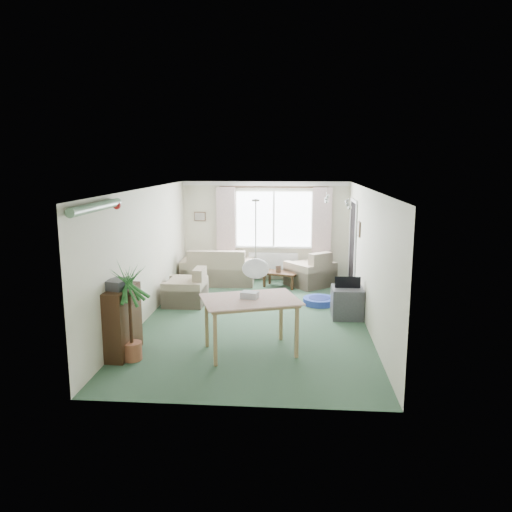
# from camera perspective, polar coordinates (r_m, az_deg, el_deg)

# --- Properties ---
(ground) EXTENTS (6.50, 6.50, 0.00)m
(ground) POSITION_cam_1_polar(r_m,az_deg,el_deg) (9.22, -0.15, -7.39)
(ground) COLOR #2E4D37
(window) EXTENTS (1.80, 0.03, 1.30)m
(window) POSITION_cam_1_polar(r_m,az_deg,el_deg) (12.05, 2.04, 4.24)
(window) COLOR white
(curtain_rod) EXTENTS (2.60, 0.03, 0.03)m
(curtain_rod) POSITION_cam_1_polar(r_m,az_deg,el_deg) (11.90, 2.05, 7.88)
(curtain_rod) COLOR black
(curtain_left) EXTENTS (0.45, 0.08, 2.00)m
(curtain_left) POSITION_cam_1_polar(r_m,az_deg,el_deg) (12.08, -3.45, 3.14)
(curtain_left) COLOR beige
(curtain_right) EXTENTS (0.45, 0.08, 2.00)m
(curtain_right) POSITION_cam_1_polar(r_m,az_deg,el_deg) (11.98, 7.52, 3.01)
(curtain_right) COLOR beige
(radiator) EXTENTS (1.20, 0.10, 0.55)m
(radiator) POSITION_cam_1_polar(r_m,az_deg,el_deg) (12.18, 2.00, -0.93)
(radiator) COLOR white
(doorway) EXTENTS (0.03, 0.95, 2.00)m
(doorway) POSITION_cam_1_polar(r_m,az_deg,el_deg) (11.16, 10.99, 0.92)
(doorway) COLOR black
(pendant_lamp) EXTENTS (0.36, 0.36, 0.36)m
(pendant_lamp) POSITION_cam_1_polar(r_m,az_deg,el_deg) (6.60, -0.03, -1.44)
(pendant_lamp) COLOR white
(tinsel_garland) EXTENTS (1.60, 1.60, 0.12)m
(tinsel_garland) POSITION_cam_1_polar(r_m,az_deg,el_deg) (6.97, -17.77, 5.36)
(tinsel_garland) COLOR #196626
(bauble_cluster_a) EXTENTS (0.20, 0.20, 0.20)m
(bauble_cluster_a) POSITION_cam_1_polar(r_m,az_deg,el_deg) (9.67, 8.04, 6.80)
(bauble_cluster_a) COLOR silver
(bauble_cluster_b) EXTENTS (0.20, 0.20, 0.20)m
(bauble_cluster_b) POSITION_cam_1_polar(r_m,az_deg,el_deg) (8.50, 10.56, 6.18)
(bauble_cluster_b) COLOR silver
(wall_picture_back) EXTENTS (0.28, 0.03, 0.22)m
(wall_picture_back) POSITION_cam_1_polar(r_m,az_deg,el_deg) (12.25, -6.42, 4.52)
(wall_picture_back) COLOR brown
(wall_picture_right) EXTENTS (0.03, 0.24, 0.30)m
(wall_picture_right) POSITION_cam_1_polar(r_m,az_deg,el_deg) (10.10, 11.70, 3.02)
(wall_picture_right) COLOR brown
(sofa) EXTENTS (1.73, 0.96, 0.85)m
(sofa) POSITION_cam_1_polar(r_m,az_deg,el_deg) (11.88, -4.37, -1.15)
(sofa) COLOR beige
(sofa) RESTS_ON ground
(armchair_corner) EXTENTS (1.27, 1.26, 0.83)m
(armchair_corner) POSITION_cam_1_polar(r_m,az_deg,el_deg) (11.72, 6.22, -1.40)
(armchair_corner) COLOR beige
(armchair_corner) RESTS_ON ground
(armchair_left) EXTENTS (0.81, 0.85, 0.75)m
(armchair_left) POSITION_cam_1_polar(r_m,az_deg,el_deg) (10.26, -8.09, -3.41)
(armchair_left) COLOR #C1B792
(armchair_left) RESTS_ON ground
(coffee_table) EXTENTS (0.88, 0.67, 0.35)m
(coffee_table) POSITION_cam_1_polar(r_m,az_deg,el_deg) (11.58, 2.84, -2.69)
(coffee_table) COLOR black
(coffee_table) RESTS_ON ground
(photo_frame) EXTENTS (0.12, 0.06, 0.16)m
(photo_frame) POSITION_cam_1_polar(r_m,az_deg,el_deg) (11.48, 2.56, -1.50)
(photo_frame) COLOR #4E3628
(photo_frame) RESTS_ON coffee_table
(bookshelf) EXTENTS (0.33, 0.86, 1.04)m
(bookshelf) POSITION_cam_1_polar(r_m,az_deg,el_deg) (7.78, -14.97, -7.23)
(bookshelf) COLOR black
(bookshelf) RESTS_ON ground
(hifi_box) EXTENTS (0.37, 0.41, 0.14)m
(hifi_box) POSITION_cam_1_polar(r_m,az_deg,el_deg) (7.57, -15.54, -3.13)
(hifi_box) COLOR #36363B
(hifi_box) RESTS_ON bookshelf
(houseplant) EXTENTS (0.75, 0.75, 1.43)m
(houseplant) POSITION_cam_1_polar(r_m,az_deg,el_deg) (7.49, -14.17, -6.32)
(houseplant) COLOR #205E27
(houseplant) RESTS_ON ground
(dining_table) EXTENTS (1.53, 1.26, 0.82)m
(dining_table) POSITION_cam_1_polar(r_m,az_deg,el_deg) (7.65, -0.65, -8.02)
(dining_table) COLOR #9A7454
(dining_table) RESTS_ON ground
(gift_box) EXTENTS (0.29, 0.23, 0.12)m
(gift_box) POSITION_cam_1_polar(r_m,az_deg,el_deg) (7.54, -0.73, -4.55)
(gift_box) COLOR silver
(gift_box) RESTS_ON dining_table
(tv_cube) EXTENTS (0.57, 0.63, 0.57)m
(tv_cube) POSITION_cam_1_polar(r_m,az_deg,el_deg) (9.49, 10.35, -5.25)
(tv_cube) COLOR #313136
(tv_cube) RESTS_ON ground
(pet_bed) EXTENTS (0.73, 0.73, 0.13)m
(pet_bed) POSITION_cam_1_polar(r_m,az_deg,el_deg) (10.30, 7.25, -5.12)
(pet_bed) COLOR navy
(pet_bed) RESTS_ON ground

